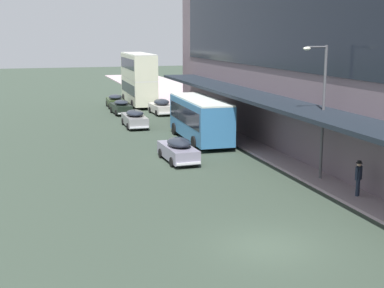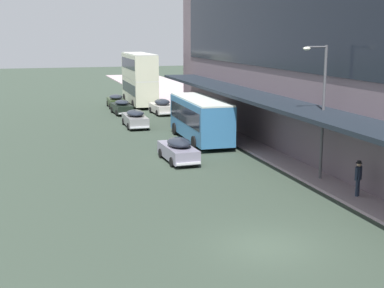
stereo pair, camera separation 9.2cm
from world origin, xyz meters
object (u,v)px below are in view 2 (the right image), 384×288
object	(u,v)px
transit_bus_kerbside_front	(200,117)
sedan_oncoming_rear	(178,150)
sedan_second_near	(122,107)
street_lamp	(321,103)
transit_bus_kerbside_rear	(139,77)
pedestrian_at_kerb	(358,177)
sedan_oncoming_front	(162,107)
sedan_second_mid	(135,118)
sedan_lead_near	(116,101)

from	to	relation	value
transit_bus_kerbside_front	sedan_oncoming_rear	xyz separation A→B (m)	(-3.49, -6.17, -1.13)
sedan_second_near	street_lamp	xyz separation A→B (m)	(6.45, -29.27, 3.75)
transit_bus_kerbside_rear	pedestrian_at_kerb	bearing A→B (deg)	-85.10
sedan_oncoming_front	sedan_second_mid	bearing A→B (deg)	-120.79
sedan_oncoming_front	street_lamp	bearing A→B (deg)	-85.06
pedestrian_at_kerb	street_lamp	world-z (taller)	street_lamp
sedan_oncoming_rear	sedan_second_near	world-z (taller)	sedan_oncoming_rear
transit_bus_kerbside_front	sedan_second_near	distance (m)	16.59
transit_bus_kerbside_rear	sedan_oncoming_front	xyz separation A→B (m)	(0.75, -8.11, -2.48)
sedan_second_near	street_lamp	world-z (taller)	street_lamp
transit_bus_kerbside_front	sedan_second_mid	size ratio (longest dim) A/B	1.92
sedan_lead_near	pedestrian_at_kerb	xyz separation A→B (m)	(6.46, -38.19, 0.43)
sedan_second_near	sedan_lead_near	size ratio (longest dim) A/B	1.00
sedan_oncoming_front	pedestrian_at_kerb	size ratio (longest dim) A/B	2.37
sedan_lead_near	sedan_oncoming_front	xyz separation A→B (m)	(3.81, -6.61, 0.05)
transit_bus_kerbside_front	street_lamp	distance (m)	13.67
transit_bus_kerbside_front	sedan_second_mid	distance (m)	8.75
sedan_lead_near	sedan_oncoming_front	world-z (taller)	sedan_oncoming_front
transit_bus_kerbside_rear	sedan_second_mid	world-z (taller)	transit_bus_kerbside_rear
sedan_oncoming_rear	sedan_second_mid	xyz separation A→B (m)	(-0.21, 14.01, -0.01)
sedan_oncoming_front	sedan_second_mid	distance (m)	8.20
sedan_oncoming_front	sedan_second_near	bearing A→B (deg)	162.41
sedan_oncoming_rear	sedan_second_mid	bearing A→B (deg)	90.85
sedan_second_near	sedan_lead_near	bearing A→B (deg)	87.63
sedan_second_near	sedan_second_mid	xyz separation A→B (m)	(-0.17, -8.32, 0.04)
transit_bus_kerbside_rear	pedestrian_at_kerb	xyz separation A→B (m)	(3.40, -39.69, -2.10)
sedan_oncoming_rear	pedestrian_at_kerb	size ratio (longest dim) A/B	2.50
sedan_oncoming_rear	sedan_second_mid	distance (m)	14.02
sedan_second_mid	pedestrian_at_kerb	bearing A→B (deg)	-74.41
transit_bus_kerbside_front	sedan_second_mid	world-z (taller)	transit_bus_kerbside_front
transit_bus_kerbside_front	sedan_oncoming_front	xyz separation A→B (m)	(0.50, 14.89, -1.13)
pedestrian_at_kerb	sedan_oncoming_front	bearing A→B (deg)	94.79
transit_bus_kerbside_front	pedestrian_at_kerb	xyz separation A→B (m)	(3.15, -16.69, -0.75)
transit_bus_kerbside_front	transit_bus_kerbside_rear	world-z (taller)	transit_bus_kerbside_rear
transit_bus_kerbside_front	pedestrian_at_kerb	bearing A→B (deg)	-79.31
transit_bus_kerbside_rear	sedan_oncoming_front	bearing A→B (deg)	-84.69
sedan_oncoming_rear	sedan_second_near	bearing A→B (deg)	90.11
transit_bus_kerbside_rear	sedan_lead_near	distance (m)	4.24
sedan_oncoming_rear	sedan_second_mid	size ratio (longest dim) A/B	0.94
transit_bus_kerbside_front	street_lamp	xyz separation A→B (m)	(2.92, -13.10, 2.58)
transit_bus_kerbside_rear	street_lamp	size ratio (longest dim) A/B	1.36
sedan_oncoming_rear	sedan_oncoming_front	size ratio (longest dim) A/B	1.05
sedan_second_mid	transit_bus_kerbside_rear	bearing A→B (deg)	77.19
sedan_second_near	sedan_oncoming_front	size ratio (longest dim) A/B	0.97
transit_bus_kerbside_front	sedan_oncoming_rear	world-z (taller)	transit_bus_kerbside_front
sedan_oncoming_rear	street_lamp	xyz separation A→B (m)	(6.41, -6.93, 3.71)
pedestrian_at_kerb	street_lamp	distance (m)	4.90
sedan_second_mid	sedan_second_near	bearing A→B (deg)	88.86
transit_bus_kerbside_front	sedan_oncoming_front	bearing A→B (deg)	88.07
sedan_second_near	sedan_second_mid	world-z (taller)	sedan_second_mid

